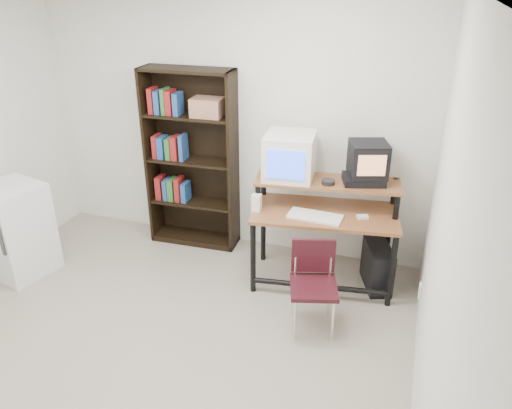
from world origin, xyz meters
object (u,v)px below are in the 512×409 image
(bookshelf, at_px, (192,158))
(computer_desk, at_px, (325,214))
(pc_tower, at_px, (377,266))
(school_chair, at_px, (313,277))
(crt_monitor, at_px, (290,156))
(crt_tv, at_px, (368,159))
(mini_fridge, at_px, (16,230))

(bookshelf, bearing_deg, computer_desk, -15.91)
(pc_tower, xyz_separation_m, bookshelf, (-1.98, 0.29, 0.74))
(pc_tower, height_order, school_chair, school_chair)
(crt_monitor, height_order, pc_tower, crt_monitor)
(bookshelf, bearing_deg, crt_tv, -8.02)
(school_chair, xyz_separation_m, bookshelf, (-1.52, 1.02, 0.50))
(computer_desk, xyz_separation_m, crt_monitor, (-0.37, 0.09, 0.48))
(computer_desk, bearing_deg, crt_monitor, 158.06)
(mini_fridge, bearing_deg, bookshelf, 53.35)
(crt_monitor, distance_m, mini_fridge, 2.70)
(crt_monitor, relative_size, bookshelf, 0.26)
(crt_monitor, bearing_deg, crt_tv, 1.51)
(pc_tower, height_order, mini_fridge, mini_fridge)
(school_chair, xyz_separation_m, mini_fridge, (-2.87, -0.10, -0.00))
(bookshelf, bearing_deg, crt_monitor, -15.81)
(computer_desk, relative_size, crt_tv, 3.44)
(computer_desk, height_order, crt_tv, crt_tv)
(computer_desk, xyz_separation_m, bookshelf, (-1.47, 0.35, 0.25))
(crt_monitor, relative_size, crt_tv, 1.21)
(crt_tv, distance_m, mini_fridge, 3.36)
(school_chair, height_order, mini_fridge, mini_fridge)
(crt_tv, relative_size, bookshelf, 0.22)
(crt_monitor, height_order, mini_fridge, crt_monitor)
(pc_tower, bearing_deg, crt_monitor, 157.92)
(crt_monitor, bearing_deg, bookshelf, 160.94)
(crt_tv, bearing_deg, crt_monitor, 169.03)
(mini_fridge, bearing_deg, crt_monitor, 33.04)
(crt_monitor, xyz_separation_m, pc_tower, (0.88, -0.03, -0.97))
(computer_desk, bearing_deg, school_chair, -93.70)
(crt_tv, relative_size, pc_tower, 0.89)
(computer_desk, height_order, pc_tower, computer_desk)
(crt_tv, bearing_deg, pc_tower, -50.22)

